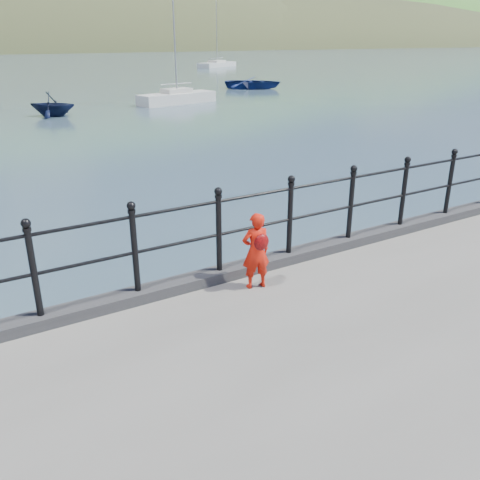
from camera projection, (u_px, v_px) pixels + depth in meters
ground at (249, 324)px, 7.95m from camera, size 600.00×600.00×0.00m
kerb at (255, 265)px, 7.43m from camera, size 60.00×0.30×0.15m
railing at (256, 217)px, 7.15m from camera, size 18.11×0.11×1.20m
far_shore at (34, 103)px, 224.84m from camera, size 830.00×200.00×156.00m
child at (256, 250)px, 6.75m from camera, size 0.43×0.35×1.06m
launch_blue at (253, 83)px, 44.44m from camera, size 5.96×5.81×1.01m
launch_navy at (52, 104)px, 28.65m from camera, size 3.43×3.37×1.37m
sailboat_far at (217, 65)px, 77.08m from camera, size 7.99×5.87×11.16m
sailboat_near at (177, 98)px, 34.40m from camera, size 5.81×2.70×7.80m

